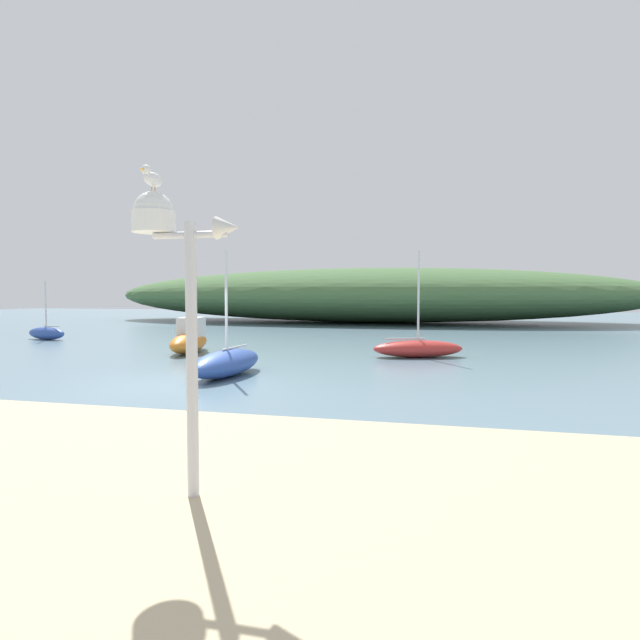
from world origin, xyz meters
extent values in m
plane|color=slate|center=(0.00, 0.00, 0.00)|extent=(120.00, 120.00, 0.00)
ellipsoid|color=#476B3D|center=(0.59, 30.55, 2.26)|extent=(45.59, 14.53, 4.52)
cylinder|color=silver|center=(3.92, -7.01, 1.63)|extent=(0.12, 0.12, 2.85)
cylinder|color=silver|center=(3.92, -7.01, 2.92)|extent=(0.83, 0.07, 0.07)
cylinder|color=white|center=(3.50, -7.01, 3.06)|extent=(0.44, 0.44, 0.22)
sphere|color=white|center=(3.50, -7.01, 3.17)|extent=(0.41, 0.41, 0.41)
cone|color=silver|center=(4.33, -7.01, 2.98)|extent=(0.25, 0.23, 0.23)
cylinder|color=orange|center=(3.52, -7.01, 3.40)|extent=(0.01, 0.01, 0.05)
cylinder|color=orange|center=(3.48, -7.01, 3.40)|extent=(0.01, 0.01, 0.05)
ellipsoid|color=white|center=(3.50, -7.01, 3.50)|extent=(0.14, 0.27, 0.14)
ellipsoid|color=#9EA0A8|center=(3.50, -7.01, 3.52)|extent=(0.12, 0.26, 0.05)
sphere|color=white|center=(3.49, -7.12, 3.57)|extent=(0.10, 0.10, 0.10)
cone|color=gold|center=(3.49, -7.19, 3.56)|extent=(0.03, 0.06, 0.03)
ellipsoid|color=orange|center=(-3.27, 6.44, 0.39)|extent=(1.81, 3.70, 0.79)
cube|color=silver|center=(-3.35, 6.79, 0.95)|extent=(1.11, 1.40, 0.87)
ellipsoid|color=#2D4C9E|center=(0.56, 1.43, 0.37)|extent=(1.36, 3.53, 0.74)
cylinder|color=silver|center=(0.56, 1.43, 2.03)|extent=(0.08, 0.08, 3.03)
cylinder|color=silver|center=(0.59, 1.95, 0.76)|extent=(0.16, 1.56, 0.06)
ellipsoid|color=#B72D28|center=(5.64, 7.05, 0.31)|extent=(3.50, 2.07, 0.63)
cylinder|color=silver|center=(5.64, 7.05, 2.17)|extent=(0.08, 0.08, 3.47)
cylinder|color=silver|center=(5.17, 6.90, 0.69)|extent=(1.44, 0.51, 0.06)
ellipsoid|color=#2D4C9E|center=(-13.18, 10.02, 0.32)|extent=(2.69, 1.31, 0.65)
cylinder|color=silver|center=(-13.18, 10.02, 1.73)|extent=(0.08, 0.08, 2.55)
cylinder|color=silver|center=(-12.80, 9.93, 0.70)|extent=(1.15, 0.33, 0.06)
camera|label=1|loc=(6.41, -11.75, 2.31)|focal=28.31mm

